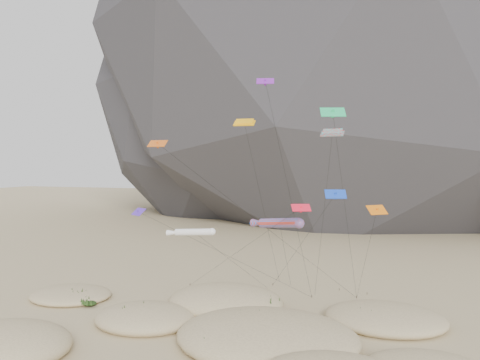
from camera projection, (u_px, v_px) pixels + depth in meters
name	position (u px, v px, depth m)	size (l,w,h in m)	color
ground	(210.00, 359.00, 41.19)	(500.00, 500.00, 0.00)	#CCB789
dunes	(226.00, 337.00, 44.49)	(53.03, 35.83, 4.04)	#CCB789
dune_grass	(211.00, 335.00, 44.71)	(41.09, 27.72, 1.48)	black
kite_stakes	(292.00, 290.00, 63.25)	(24.14, 4.64, 0.30)	#3F2D1E
rainbow_tube_kite	(278.00, 223.00, 48.24)	(6.54, 19.67, 11.92)	red
white_tube_kite	(192.00, 232.00, 48.35)	(6.36, 18.63, 10.72)	white
orange_parafoil	(245.00, 124.00, 57.30)	(2.94, 12.55, 22.78)	#FFB00D
multi_parafoil	(332.00, 135.00, 50.47)	(4.59, 10.13, 21.05)	red
delta_kites	(278.00, 167.00, 48.87)	(28.12, 21.27, 26.49)	#1CB669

